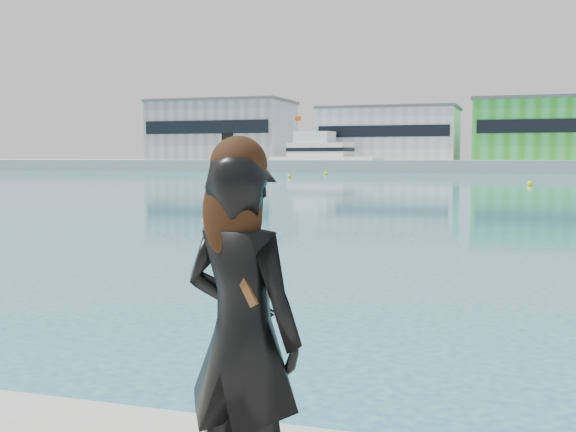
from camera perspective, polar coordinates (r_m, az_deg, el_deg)
name	(u,v)px	position (r m, az deg, el deg)	size (l,w,h in m)	color
far_quay	(516,166)	(133.29, 17.56, 3.82)	(320.00, 40.00, 2.00)	#9E9E99
warehouse_grey_left	(223,130)	(142.80, -5.19, 6.77)	(26.52, 16.36, 11.50)	gray
warehouse_white	(390,134)	(133.33, 8.06, 6.47)	(24.48, 15.35, 9.50)	silver
warehouse_green	(566,129)	(131.54, 21.13, 6.44)	(30.60, 16.36, 10.50)	green
flagpole_left	(295,135)	(130.29, 0.57, 6.46)	(1.28, 0.16, 8.00)	silver
motor_yacht	(323,157)	(124.97, 2.77, 4.70)	(20.07, 8.93, 9.06)	silver
buoy_near	(530,185)	(67.33, 18.58, 2.31)	(0.50, 0.50, 0.50)	yellow
buoy_far	(326,175)	(103.53, 3.01, 3.29)	(0.50, 0.50, 0.50)	yellow
buoy_extra	(289,177)	(88.63, 0.10, 3.06)	(0.50, 0.50, 0.50)	yellow
woman	(241,325)	(3.42, -3.70, -8.58)	(0.72, 0.57, 1.83)	black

